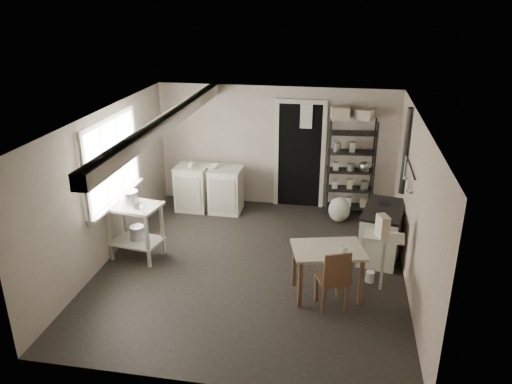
% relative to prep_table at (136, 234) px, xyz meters
% --- Properties ---
extents(floor, '(5.00, 5.00, 0.00)m').
position_rel_prep_table_xyz_m(floor, '(1.83, 0.02, -0.40)').
color(floor, black).
rests_on(floor, ground).
extents(ceiling, '(5.00, 5.00, 0.00)m').
position_rel_prep_table_xyz_m(ceiling, '(1.83, 0.02, 1.90)').
color(ceiling, beige).
rests_on(ceiling, wall_back).
extents(wall_back, '(4.50, 0.02, 2.30)m').
position_rel_prep_table_xyz_m(wall_back, '(1.83, 2.52, 0.75)').
color(wall_back, '#BAAD9F').
rests_on(wall_back, ground).
extents(wall_front, '(4.50, 0.02, 2.30)m').
position_rel_prep_table_xyz_m(wall_front, '(1.83, -2.48, 0.75)').
color(wall_front, '#BAAD9F').
rests_on(wall_front, ground).
extents(wall_left, '(0.02, 5.00, 2.30)m').
position_rel_prep_table_xyz_m(wall_left, '(-0.42, 0.02, 0.75)').
color(wall_left, '#BAAD9F').
rests_on(wall_left, ground).
extents(wall_right, '(0.02, 5.00, 2.30)m').
position_rel_prep_table_xyz_m(wall_right, '(4.08, 0.02, 0.75)').
color(wall_right, '#BAAD9F').
rests_on(wall_right, ground).
extents(window, '(0.12, 1.76, 1.28)m').
position_rel_prep_table_xyz_m(window, '(-0.39, 0.22, 1.10)').
color(window, beige).
rests_on(window, wall_left).
extents(doorway, '(0.96, 0.10, 2.08)m').
position_rel_prep_table_xyz_m(doorway, '(2.28, 2.49, 0.60)').
color(doorway, beige).
rests_on(doorway, ground).
extents(ceiling_beam, '(0.18, 5.00, 0.18)m').
position_rel_prep_table_xyz_m(ceiling_beam, '(0.63, 0.02, 1.80)').
color(ceiling_beam, beige).
rests_on(ceiling_beam, ceiling).
extents(wallpaper_panel, '(0.01, 5.00, 2.30)m').
position_rel_prep_table_xyz_m(wallpaper_panel, '(4.07, 0.02, 0.75)').
color(wallpaper_panel, '#C1AF9D').
rests_on(wallpaper_panel, wall_right).
extents(utensil_rail, '(0.06, 1.20, 0.44)m').
position_rel_prep_table_xyz_m(utensil_rail, '(4.02, 0.62, 1.15)').
color(utensil_rail, '#B3B3B5').
rests_on(utensil_rail, wall_right).
extents(prep_table, '(0.85, 0.67, 0.89)m').
position_rel_prep_table_xyz_m(prep_table, '(0.00, 0.00, 0.00)').
color(prep_table, beige).
rests_on(prep_table, ground).
extents(stockpot, '(0.27, 0.27, 0.29)m').
position_rel_prep_table_xyz_m(stockpot, '(-0.08, 0.05, 0.54)').
color(stockpot, '#B3B3B5').
rests_on(stockpot, prep_table).
extents(saucepan, '(0.20, 0.20, 0.10)m').
position_rel_prep_table_xyz_m(saucepan, '(0.13, -0.10, 0.45)').
color(saucepan, '#B3B3B5').
rests_on(saucepan, prep_table).
extents(bucket, '(0.30, 0.30, 0.25)m').
position_rel_prep_table_xyz_m(bucket, '(-0.00, 0.03, -0.02)').
color(bucket, '#B3B3B5').
rests_on(bucket, prep_table).
extents(base_cabinets, '(1.31, 0.57, 0.86)m').
position_rel_prep_table_xyz_m(base_cabinets, '(0.63, 1.98, 0.06)').
color(base_cabinets, beige).
rests_on(base_cabinets, ground).
extents(mixing_bowl, '(0.36, 0.36, 0.07)m').
position_rel_prep_table_xyz_m(mixing_bowl, '(0.72, 1.94, 0.56)').
color(mixing_bowl, white).
rests_on(mixing_bowl, base_cabinets).
extents(counter_cup, '(0.16, 0.16, 0.10)m').
position_rel_prep_table_xyz_m(counter_cup, '(0.32, 1.90, 0.57)').
color(counter_cup, white).
rests_on(counter_cup, base_cabinets).
extents(shelf_rack, '(0.87, 0.39, 1.78)m').
position_rel_prep_table_xyz_m(shelf_rack, '(3.24, 2.32, 0.55)').
color(shelf_rack, black).
rests_on(shelf_rack, ground).
extents(shelf_jar, '(0.13, 0.13, 0.21)m').
position_rel_prep_table_xyz_m(shelf_jar, '(2.96, 2.33, 0.98)').
color(shelf_jar, white).
rests_on(shelf_jar, shelf_rack).
extents(storage_box_a, '(0.34, 0.31, 0.22)m').
position_rel_prep_table_xyz_m(storage_box_a, '(2.98, 2.33, 1.61)').
color(storage_box_a, beige).
rests_on(storage_box_a, shelf_rack).
extents(storage_box_b, '(0.35, 0.34, 0.18)m').
position_rel_prep_table_xyz_m(storage_box_b, '(3.41, 2.37, 1.59)').
color(storage_box_b, beige).
rests_on(storage_box_b, shelf_rack).
extents(stove, '(0.77, 1.13, 0.81)m').
position_rel_prep_table_xyz_m(stove, '(3.75, 0.70, 0.04)').
color(stove, beige).
rests_on(stove, ground).
extents(stovepipe, '(0.12, 0.12, 1.28)m').
position_rel_prep_table_xyz_m(stovepipe, '(4.04, 1.16, 1.19)').
color(stovepipe, black).
rests_on(stovepipe, stove).
extents(side_ledge, '(0.57, 0.34, 0.84)m').
position_rel_prep_table_xyz_m(side_ledge, '(3.68, -0.29, 0.03)').
color(side_ledge, beige).
rests_on(side_ledge, ground).
extents(oats_box, '(0.19, 0.23, 0.30)m').
position_rel_prep_table_xyz_m(oats_box, '(3.65, -0.32, 0.61)').
color(oats_box, beige).
rests_on(oats_box, side_ledge).
extents(work_table, '(1.07, 0.86, 0.71)m').
position_rel_prep_table_xyz_m(work_table, '(2.95, -0.55, -0.02)').
color(work_table, beige).
rests_on(work_table, ground).
extents(table_cup, '(0.11, 0.11, 0.10)m').
position_rel_prep_table_xyz_m(table_cup, '(3.16, -0.63, 0.41)').
color(table_cup, white).
rests_on(table_cup, work_table).
extents(chair, '(0.47, 0.48, 0.86)m').
position_rel_prep_table_xyz_m(chair, '(3.03, -0.81, 0.08)').
color(chair, '#513322').
rests_on(chair, ground).
extents(flour_sack, '(0.47, 0.44, 0.46)m').
position_rel_prep_table_xyz_m(flour_sack, '(3.08, 1.87, -0.16)').
color(flour_sack, beige).
rests_on(flour_sack, ground).
extents(floor_crock, '(0.15, 0.15, 0.16)m').
position_rel_prep_table_xyz_m(floor_crock, '(3.56, -0.11, -0.33)').
color(floor_crock, white).
rests_on(floor_crock, ground).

